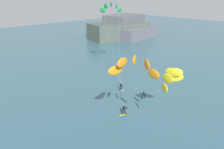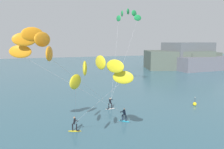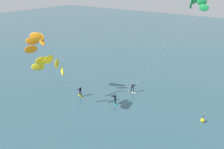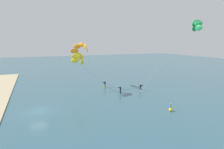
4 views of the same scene
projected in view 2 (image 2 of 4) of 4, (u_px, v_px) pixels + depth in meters
kitesurfer_nearshore at (99, 74)px, 17.56m from camera, size 5.49×8.37×8.82m
kitesurfer_mid_water at (127, 18)px, 40.10m from camera, size 9.27×11.15×15.61m
kitesurfer_far_out at (39, 48)px, 17.67m from camera, size 12.70×9.47×10.97m
marker_buoy at (195, 104)px, 33.90m from camera, size 0.56×0.56×1.38m
distant_headland at (189, 59)px, 77.23m from camera, size 28.99×19.02×8.97m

